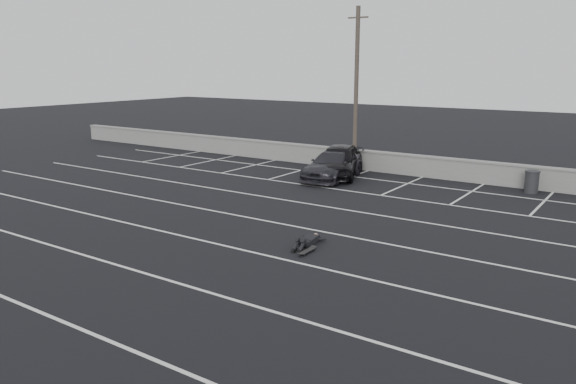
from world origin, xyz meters
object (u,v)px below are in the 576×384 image
Objects in this scene: trash_bin at (532,182)px; person at (310,237)px; car_left at (339,160)px; skateboard at (307,251)px; utility_pole at (356,90)px; car_right at (333,165)px.

person is (-4.19, -11.45, -0.29)m from trash_bin.
car_left is at bearing 106.33° from person.
car_left reaches higher than trash_bin.
skateboard is at bearing -71.88° from person.
utility_pole is (0.06, 1.50, 3.39)m from car_left.
person reaches higher than skateboard.
car_right is (0.04, -0.70, -0.13)m from car_left.
person is at bearing -110.11° from trash_bin.
car_left reaches higher than car_right.
car_right is at bearing -166.13° from trash_bin.
trash_bin is (8.72, 2.15, -0.17)m from car_right.
utility_pole is at bearing 109.88° from skateboard.
utility_pole is 9.45m from trash_bin.
person is at bearing -71.44° from car_right.
car_right is 8.98m from trash_bin.
skateboard is at bearing -107.03° from trash_bin.
car_right is 11.31m from skateboard.
trash_bin is at bearing -9.73° from car_left.
trash_bin is at bearing -0.29° from utility_pole.
car_right is 6.44× the size of skateboard.
person is 0.97m from skateboard.
person is 3.01× the size of skateboard.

